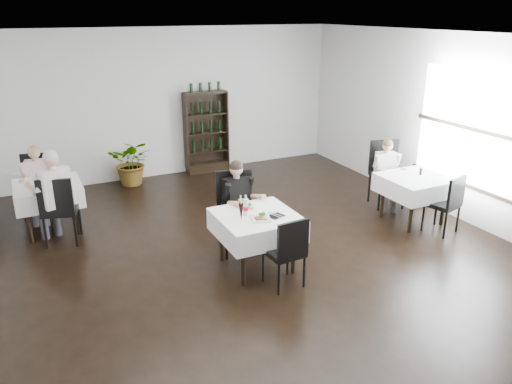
# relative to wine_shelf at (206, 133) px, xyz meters

# --- Properties ---
(room_shell) EXTENTS (9.00, 9.00, 9.00)m
(room_shell) POSITION_rel_wine_shelf_xyz_m (-0.60, -4.31, 0.65)
(room_shell) COLOR black
(room_shell) RESTS_ON ground
(window_right) EXTENTS (0.06, 2.30, 1.85)m
(window_right) POSITION_rel_wine_shelf_xyz_m (2.88, -4.31, 0.65)
(window_right) COLOR white
(window_right) RESTS_ON room_shell
(wine_shelf) EXTENTS (0.90, 0.28, 1.75)m
(wine_shelf) POSITION_rel_wine_shelf_xyz_m (0.00, 0.00, 0.00)
(wine_shelf) COLOR black
(wine_shelf) RESTS_ON ground
(main_table) EXTENTS (1.03, 1.03, 0.77)m
(main_table) POSITION_rel_wine_shelf_xyz_m (-0.90, -4.31, -0.23)
(main_table) COLOR black
(main_table) RESTS_ON ground
(left_table) EXTENTS (0.98, 0.98, 0.77)m
(left_table) POSITION_rel_wine_shelf_xyz_m (-3.30, -1.81, -0.23)
(left_table) COLOR black
(left_table) RESTS_ON ground
(right_table) EXTENTS (0.98, 0.98, 0.77)m
(right_table) POSITION_rel_wine_shelf_xyz_m (2.10, -4.01, -0.23)
(right_table) COLOR black
(right_table) RESTS_ON ground
(potted_tree) EXTENTS (1.06, 1.00, 0.93)m
(potted_tree) POSITION_rel_wine_shelf_xyz_m (-1.65, -0.18, -0.38)
(potted_tree) COLOR #1F571E
(potted_tree) RESTS_ON ground
(main_chair_far) EXTENTS (0.61, 0.61, 1.16)m
(main_chair_far) POSITION_rel_wine_shelf_xyz_m (-0.90, -3.66, -0.19)
(main_chair_far) COLOR black
(main_chair_far) RESTS_ON ground
(main_chair_near) EXTENTS (0.46, 0.47, 0.95)m
(main_chair_near) POSITION_rel_wine_shelf_xyz_m (-0.79, -4.96, -0.30)
(main_chair_near) COLOR black
(main_chair_near) RESTS_ON ground
(left_chair_far) EXTENTS (0.57, 0.57, 1.05)m
(left_chair_far) POSITION_rel_wine_shelf_xyz_m (-3.42, -1.03, -0.25)
(left_chair_far) COLOR black
(left_chair_far) RESTS_ON ground
(left_chair_near) EXTENTS (0.60, 0.61, 1.07)m
(left_chair_near) POSITION_rel_wine_shelf_xyz_m (-3.21, -2.43, -0.24)
(left_chair_near) COLOR black
(left_chair_near) RESTS_ON ground
(right_chair_far) EXTENTS (0.64, 0.65, 1.14)m
(right_chair_far) POSITION_rel_wine_shelf_xyz_m (2.20, -3.17, -0.19)
(right_chair_far) COLOR black
(right_chair_far) RESTS_ON ground
(right_chair_near) EXTENTS (0.53, 0.54, 0.96)m
(right_chair_near) POSITION_rel_wine_shelf_xyz_m (2.23, -4.61, -0.30)
(right_chair_near) COLOR black
(right_chair_near) RESTS_ON ground
(diner_main) EXTENTS (0.55, 0.58, 1.33)m
(diner_main) POSITION_rel_wine_shelf_xyz_m (-0.87, -3.68, -0.08)
(diner_main) COLOR #404048
(diner_main) RESTS_ON ground
(diner_left_far) EXTENTS (0.51, 0.53, 1.26)m
(diner_left_far) POSITION_rel_wine_shelf_xyz_m (-3.41, -1.32, -0.11)
(diner_left_far) COLOR #404048
(diner_left_far) RESTS_ON ground
(diner_left_near) EXTENTS (0.63, 0.67, 1.46)m
(diner_left_near) POSITION_rel_wine_shelf_xyz_m (-3.24, -2.36, 0.00)
(diner_left_near) COLOR #404048
(diner_left_near) RESTS_ON ground
(diner_right_far) EXTENTS (0.52, 0.55, 1.23)m
(diner_right_far) POSITION_rel_wine_shelf_xyz_m (2.08, -3.35, -0.13)
(diner_right_far) COLOR #404048
(diner_right_far) RESTS_ON ground
(plate_far) EXTENTS (0.28, 0.28, 0.07)m
(plate_far) POSITION_rel_wine_shelf_xyz_m (-0.92, -4.07, -0.06)
(plate_far) COLOR white
(plate_far) RESTS_ON main_table
(plate_near) EXTENTS (0.30, 0.30, 0.08)m
(plate_near) POSITION_rel_wine_shelf_xyz_m (-0.91, -4.47, -0.06)
(plate_near) COLOR white
(plate_near) RESTS_ON main_table
(pilsner_dark) EXTENTS (0.07, 0.07, 0.30)m
(pilsner_dark) POSITION_rel_wine_shelf_xyz_m (-1.16, -4.40, 0.04)
(pilsner_dark) COLOR black
(pilsner_dark) RESTS_ON main_table
(pilsner_lager) EXTENTS (0.06, 0.06, 0.27)m
(pilsner_lager) POSITION_rel_wine_shelf_xyz_m (-1.08, -4.21, 0.03)
(pilsner_lager) COLOR gold
(pilsner_lager) RESTS_ON main_table
(coke_bottle) EXTENTS (0.07, 0.07, 0.28)m
(coke_bottle) POSITION_rel_wine_shelf_xyz_m (-1.03, -4.27, 0.04)
(coke_bottle) COLOR silver
(coke_bottle) RESTS_ON main_table
(napkin_cutlery) EXTENTS (0.24, 0.22, 0.02)m
(napkin_cutlery) POSITION_rel_wine_shelf_xyz_m (-0.69, -4.47, -0.07)
(napkin_cutlery) COLOR black
(napkin_cutlery) RESTS_ON main_table
(pepper_mill) EXTENTS (0.05, 0.05, 0.11)m
(pepper_mill) POSITION_rel_wine_shelf_xyz_m (2.25, -3.96, -0.02)
(pepper_mill) COLOR black
(pepper_mill) RESTS_ON right_table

